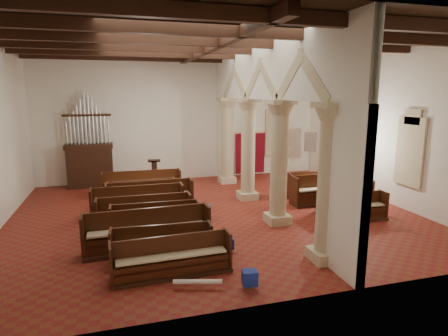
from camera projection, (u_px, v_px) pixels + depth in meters
floor at (214, 214)px, 13.51m from camera, size 14.00×14.00×0.00m
ceiling at (213, 40)px, 12.32m from camera, size 14.00×14.00×0.00m
wall_back at (184, 119)px, 18.57m from camera, size 14.00×0.02×6.00m
wall_front at (291, 160)px, 7.26m from camera, size 14.00×0.02×6.00m
wall_right at (385, 126)px, 14.80m from camera, size 0.02×12.00×6.00m
ceiling_beams at (213, 46)px, 12.36m from camera, size 13.80×11.80×0.30m
arcade at (263, 114)px, 13.29m from camera, size 0.90×11.90×6.00m
window_right_a at (411, 152)px, 13.54m from camera, size 0.03×1.00×2.20m
window_right_b at (346, 139)px, 17.31m from camera, size 0.03×1.00×2.20m
window_back at (276, 133)px, 20.06m from camera, size 1.00×0.03×2.20m
pipe_organ at (90, 157)px, 17.21m from camera, size 2.10×0.85×4.40m
lectern at (155, 175)px, 17.16m from camera, size 0.59×0.60×1.38m
dossal_curtain at (250, 153)px, 19.80m from camera, size 1.80×0.07×2.17m
processional_banner at (309, 165)px, 18.35m from camera, size 0.58×0.74×2.63m
hymnal_box_a at (250, 278)px, 8.29m from camera, size 0.36×0.31×0.33m
hymnal_box_b at (229, 244)px, 10.21m from camera, size 0.33×0.28×0.29m
hymnal_box_c at (206, 210)px, 13.02m from camera, size 0.42×0.37×0.36m
tube_heater_a at (198, 282)px, 8.32m from camera, size 1.08×0.40×0.11m
tube_heater_b at (195, 259)px, 9.44m from camera, size 0.90×0.18×0.09m
nave_pew_0 at (172, 263)px, 8.90m from camera, size 2.88×0.74×0.95m
nave_pew_1 at (162, 251)px, 9.58m from camera, size 2.61×0.80×0.96m
nave_pew_2 at (148, 237)px, 10.36m from camera, size 3.47×0.85×1.14m
nave_pew_3 at (156, 224)px, 11.48m from camera, size 2.72×0.77×0.99m
nave_pew_4 at (145, 218)px, 12.03m from camera, size 2.99×0.73×1.06m
nave_pew_5 at (138, 207)px, 13.15m from camera, size 3.18×0.75×1.09m
nave_pew_6 at (150, 201)px, 13.77m from camera, size 3.16×0.81×1.11m
nave_pew_7 at (142, 197)px, 14.55m from camera, size 2.62×0.73×0.96m
nave_pew_8 at (142, 188)px, 15.81m from camera, size 3.27×0.79×1.07m
aisle_pew_0 at (363, 210)px, 12.85m from camera, size 1.66×0.71×0.96m
aisle_pew_1 at (346, 200)px, 13.81m from camera, size 1.96×0.76×1.14m
aisle_pew_2 at (319, 194)px, 14.67m from camera, size 2.27×0.80×1.15m
aisle_pew_3 at (311, 189)px, 15.66m from camera, size 1.99×0.82×1.04m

